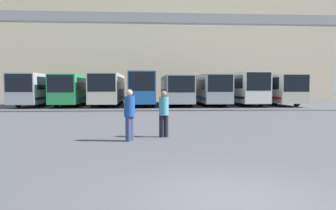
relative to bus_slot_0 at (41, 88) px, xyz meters
name	(u,v)px	position (x,y,z in m)	size (l,w,h in m)	color
ground_plane	(230,201)	(12.08, -29.05, -1.78)	(200.00, 200.00, 0.00)	#47474C
building_backdrop	(154,46)	(12.08, 19.08, 6.57)	(54.08, 12.00, 16.69)	beige
overhead_gantry	(164,29)	(12.08, -9.81, 4.45)	(33.57, 0.80, 7.33)	gray
bus_slot_0	(41,88)	(0.00, 0.00, 0.00)	(2.49, 12.22, 3.09)	#999EA5
bus_slot_1	(75,88)	(3.45, -0.14, -0.05)	(2.44, 11.94, 3.00)	#268C4C
bus_slot_2	(108,87)	(6.90, -0.69, 0.02)	(2.63, 10.85, 3.13)	beige
bus_slot_3	(142,87)	(10.35, -0.67, 0.11)	(2.49, 10.89, 3.29)	#1959A5
bus_slot_4	(176,88)	(13.80, -0.76, -0.07)	(2.60, 10.70, 2.96)	#999EA5
bus_slot_5	(207,88)	(17.25, 0.08, -0.02)	(2.49, 12.38, 3.06)	#999EA5
bus_slot_6	(241,87)	(20.70, -0.55, 0.10)	(2.46, 11.12, 3.27)	silver
bus_slot_7	(274,88)	(24.15, -0.96, -0.01)	(2.60, 10.30, 3.07)	beige
pedestrian_near_center	(129,114)	(10.06, -22.79, -0.80)	(0.38, 0.38, 1.84)	navy
pedestrian_near_left	(164,113)	(11.34, -21.97, -0.84)	(0.37, 0.37, 1.78)	black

